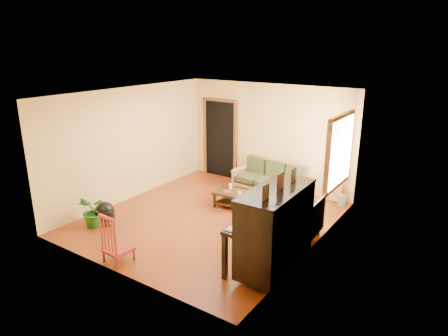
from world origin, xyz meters
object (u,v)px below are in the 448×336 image
Objects in this scene: potted_plant at (94,211)px; ceramic_crock at (342,200)px; footstool at (105,216)px; sofa at (270,178)px; coffee_table at (237,200)px; piano at (275,230)px; armchair at (300,217)px; red_chair at (117,237)px.

ceramic_crock is at bearing 45.85° from potted_plant.
footstool is 1.60× the size of ceramic_crock.
sofa is 1.87× the size of coffee_table.
piano reaches higher than sofa.
coffee_table is 3.03m from potted_plant.
piano reaches higher than ceramic_crock.
piano reaches higher than coffee_table.
coffee_table reaches higher than ceramic_crock.
coffee_table is (-0.20, -1.21, -0.22)m from sofa.
potted_plant is (-2.04, -3.60, -0.07)m from sofa.
ceramic_crock is (0.16, 2.01, -0.30)m from armchair.
piano is at bearing -87.37° from armchair.
sofa is at bearing 128.79° from armchair.
potted_plant is (-3.59, -1.85, -0.09)m from armchair.
sofa is 2.34m from armchair.
ceramic_crock is (0.04, 3.26, -0.58)m from piano.
footstool is 0.43× the size of red_chair.
armchair is at bearing -45.84° from sofa.
ceramic_crock is at bearing 11.23° from sofa.
footstool is at bearing -174.61° from piano.
piano is at bearing 9.16° from potted_plant.
coffee_table is 4.25× the size of ceramic_crock.
red_chair is 5.08m from ceramic_crock.
armchair reaches higher than potted_plant.
piano is 3.31m from ceramic_crock.
coffee_table is at bearing 159.97° from armchair.
armchair is 1.26× the size of potted_plant.
coffee_table is 0.63× the size of piano.
piano is 3.67m from footstool.
armchair is (1.74, -0.55, 0.24)m from coffee_table.
red_chair is 3.76× the size of ceramic_crock.
sofa reaches higher than footstool.
ceramic_crock is at bearing 66.06° from red_chair.
armchair is 0.53× the size of piano.
red_chair reaches higher than armchair.
armchair is at bearing 94.34° from piano.
sofa is 1.75m from ceramic_crock.
piano reaches higher than potted_plant.
sofa is at bearing -171.47° from ceramic_crock.
potted_plant is at bearing -127.54° from coffee_table.
sofa is 2.22× the size of armchair.
red_chair is at bearing -152.35° from piano.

